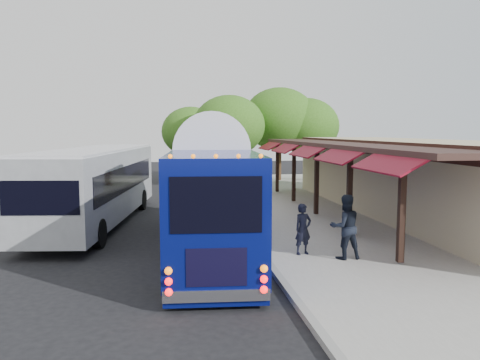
{
  "coord_description": "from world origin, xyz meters",
  "views": [
    {
      "loc": [
        -2.79,
        -16.5,
        4.04
      ],
      "look_at": [
        0.31,
        4.46,
        1.8
      ],
      "focal_mm": 35.0,
      "sensor_mm": 36.0,
      "label": 1
    }
  ],
  "objects_px": {
    "ped_b": "(345,227)",
    "ped_c": "(238,189)",
    "ped_a": "(303,229)",
    "ped_d": "(249,177)",
    "city_bus": "(97,182)",
    "sign_board": "(347,214)",
    "coach_bus": "(211,192)"
  },
  "relations": [
    {
      "from": "ped_c",
      "to": "sign_board",
      "type": "distance_m",
      "value": 7.89
    },
    {
      "from": "ped_a",
      "to": "ped_b",
      "type": "xyz_separation_m",
      "value": [
        1.12,
        -0.68,
        0.18
      ]
    },
    {
      "from": "sign_board",
      "to": "ped_b",
      "type": "bearing_deg",
      "value": -124.97
    },
    {
      "from": "coach_bus",
      "to": "sign_board",
      "type": "relative_size",
      "value": 9.75
    },
    {
      "from": "ped_a",
      "to": "ped_d",
      "type": "distance_m",
      "value": 15.39
    },
    {
      "from": "city_bus",
      "to": "ped_b",
      "type": "bearing_deg",
      "value": -34.36
    },
    {
      "from": "ped_c",
      "to": "ped_d",
      "type": "bearing_deg",
      "value": -109.26
    },
    {
      "from": "ped_a",
      "to": "ped_d",
      "type": "xyz_separation_m",
      "value": [
        0.83,
        15.36,
        0.12
      ]
    },
    {
      "from": "ped_b",
      "to": "ped_c",
      "type": "relative_size",
      "value": 1.06
    },
    {
      "from": "coach_bus",
      "to": "sign_board",
      "type": "bearing_deg",
      "value": 10.8
    },
    {
      "from": "ped_a",
      "to": "ped_b",
      "type": "relative_size",
      "value": 0.82
    },
    {
      "from": "ped_a",
      "to": "ped_c",
      "type": "xyz_separation_m",
      "value": [
        -0.69,
        9.58,
        0.12
      ]
    },
    {
      "from": "city_bus",
      "to": "ped_b",
      "type": "height_order",
      "value": "city_bus"
    },
    {
      "from": "ped_c",
      "to": "ped_d",
      "type": "height_order",
      "value": "ped_d"
    },
    {
      "from": "ped_d",
      "to": "sign_board",
      "type": "distance_m",
      "value": 13.16
    },
    {
      "from": "coach_bus",
      "to": "city_bus",
      "type": "distance_m",
      "value": 6.8
    },
    {
      "from": "coach_bus",
      "to": "sign_board",
      "type": "distance_m",
      "value": 5.22
    },
    {
      "from": "city_bus",
      "to": "sign_board",
      "type": "distance_m",
      "value": 10.62
    },
    {
      "from": "coach_bus",
      "to": "ped_a",
      "type": "distance_m",
      "value": 3.37
    },
    {
      "from": "ped_b",
      "to": "ped_c",
      "type": "height_order",
      "value": "ped_b"
    },
    {
      "from": "city_bus",
      "to": "sign_board",
      "type": "height_order",
      "value": "city_bus"
    },
    {
      "from": "ped_d",
      "to": "sign_board",
      "type": "height_order",
      "value": "ped_d"
    },
    {
      "from": "ped_b",
      "to": "city_bus",
      "type": "bearing_deg",
      "value": -44.92
    },
    {
      "from": "coach_bus",
      "to": "ped_a",
      "type": "xyz_separation_m",
      "value": [
        2.74,
        -1.67,
        -1.03
      ]
    },
    {
      "from": "coach_bus",
      "to": "ped_a",
      "type": "bearing_deg",
      "value": -27.55
    },
    {
      "from": "ped_c",
      "to": "sign_board",
      "type": "height_order",
      "value": "ped_c"
    },
    {
      "from": "coach_bus",
      "to": "ped_d",
      "type": "bearing_deg",
      "value": 79.26
    },
    {
      "from": "ped_a",
      "to": "ped_c",
      "type": "relative_size",
      "value": 0.87
    },
    {
      "from": "city_bus",
      "to": "ped_c",
      "type": "distance_m",
      "value": 7.2
    },
    {
      "from": "coach_bus",
      "to": "ped_d",
      "type": "distance_m",
      "value": 14.18
    },
    {
      "from": "sign_board",
      "to": "coach_bus",
      "type": "bearing_deg",
      "value": 174.24
    },
    {
      "from": "ped_a",
      "to": "sign_board",
      "type": "distance_m",
      "value": 3.27
    }
  ]
}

